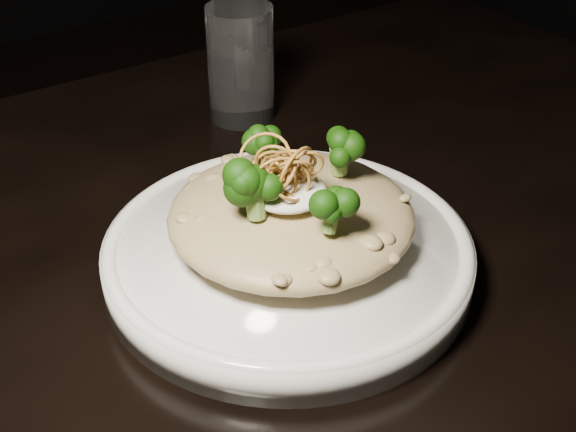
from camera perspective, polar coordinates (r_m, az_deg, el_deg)
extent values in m
cube|color=black|center=(0.72, 0.32, -2.12)|extent=(1.10, 0.80, 0.04)
cylinder|color=black|center=(1.39, 9.08, -1.40)|extent=(0.05, 0.05, 0.71)
cylinder|color=silver|center=(0.64, 0.00, -2.93)|extent=(0.29, 0.29, 0.03)
ellipsoid|color=brown|center=(0.63, 0.22, 0.05)|extent=(0.19, 0.19, 0.04)
ellipsoid|color=white|center=(0.60, -0.04, 1.80)|extent=(0.06, 0.06, 0.02)
cylinder|color=white|center=(0.86, -3.39, 10.76)|extent=(0.08, 0.08, 0.12)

